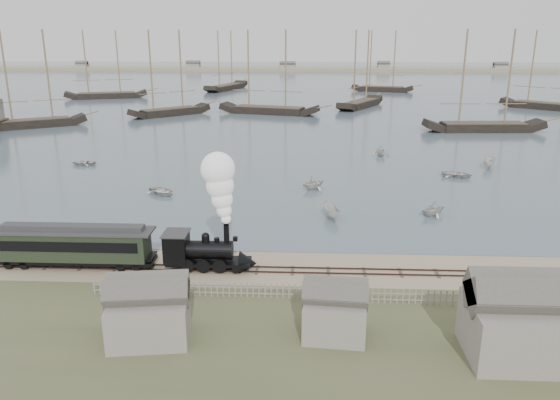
{
  "coord_description": "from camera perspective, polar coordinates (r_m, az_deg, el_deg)",
  "views": [
    {
      "loc": [
        -0.06,
        -44.0,
        19.14
      ],
      "look_at": [
        -2.48,
        6.84,
        3.5
      ],
      "focal_mm": 35.0,
      "sensor_mm": 36.0,
      "label": 1
    }
  ],
  "objects": [
    {
      "name": "schooner_2",
      "position": [
        134.92,
        -1.19,
        13.22
      ],
      "size": [
        25.33,
        11.9,
        20.0
      ],
      "primitive_type": null,
      "rotation": [
        0.0,
        0.0,
        -0.26
      ],
      "color": "black",
      "rests_on": "harbor_water"
    },
    {
      "name": "schooner_7",
      "position": [
        194.45,
        -5.68,
        14.33
      ],
      "size": [
        13.43,
        24.73,
        20.0
      ],
      "primitive_type": null,
      "rotation": [
        0.0,
        0.0,
        1.23
      ],
      "color": "black",
      "rests_on": "harbor_water"
    },
    {
      "name": "schooner_6",
      "position": [
        175.84,
        -17.95,
        13.33
      ],
      "size": [
        24.56,
        12.61,
        20.0
      ],
      "primitive_type": null,
      "rotation": [
        0.0,
        0.0,
        0.31
      ],
      "color": "black",
      "rests_on": "harbor_water"
    },
    {
      "name": "ground",
      "position": [
        47.98,
        2.58,
        -6.45
      ],
      "size": [
        600.0,
        600.0,
        0.0
      ],
      "primitive_type": "plane",
      "color": "tan",
      "rests_on": "ground"
    },
    {
      "name": "rowboat_3",
      "position": [
        79.04,
        18.02,
        2.58
      ],
      "size": [
        4.18,
        4.88,
        0.85
      ],
      "primitive_type": "imported",
      "rotation": [
        0.0,
        0.0,
        1.22
      ],
      "color": "beige",
      "rests_on": "harbor_water"
    },
    {
      "name": "rowboat_7",
      "position": [
        89.95,
        10.48,
        5.11
      ],
      "size": [
        3.65,
        3.28,
        1.7
      ],
      "primitive_type": "imported",
      "rotation": [
        0.0,
        0.0,
        0.16
      ],
      "color": "beige",
      "rests_on": "harbor_water"
    },
    {
      "name": "schooner_4",
      "position": [
        117.53,
        20.94,
        11.56
      ],
      "size": [
        24.25,
        6.96,
        20.0
      ],
      "primitive_type": null,
      "rotation": [
        0.0,
        0.0,
        0.06
      ],
      "color": "black",
      "rests_on": "harbor_water"
    },
    {
      "name": "rowboat_5",
      "position": [
        86.19,
        20.99,
        3.64
      ],
      "size": [
        3.98,
        2.88,
        1.45
      ],
      "primitive_type": "imported",
      "rotation": [
        0.0,
        0.0,
        2.7
      ],
      "color": "beige",
      "rests_on": "harbor_water"
    },
    {
      "name": "rowboat_1",
      "position": [
        69.36,
        3.48,
        1.82
      ],
      "size": [
        4.19,
        4.29,
        1.72
      ],
      "primitive_type": "imported",
      "rotation": [
        0.0,
        0.0,
        2.19
      ],
      "color": "beige",
      "rests_on": "harbor_water"
    },
    {
      "name": "beached_dinghy",
      "position": [
        52.35,
        -19.21,
        -4.93
      ],
      "size": [
        3.93,
        4.41,
        0.75
      ],
      "primitive_type": "imported",
      "rotation": [
        0.0,
        0.0,
        1.12
      ],
      "color": "beige",
      "rests_on": "ground"
    },
    {
      "name": "picket_fence_east",
      "position": [
        43.09,
        19.69,
        -10.38
      ],
      "size": [
        15.0,
        0.1,
        1.2
      ],
      "primitive_type": null,
      "color": "slate",
      "rests_on": "ground"
    },
    {
      "name": "schooner_3",
      "position": [
        148.38,
        8.55,
        13.39
      ],
      "size": [
        14.77,
        21.63,
        20.0
      ],
      "primitive_type": null,
      "rotation": [
        0.0,
        0.0,
        1.08
      ],
      "color": "black",
      "rests_on": "harbor_water"
    },
    {
      "name": "harbor_water",
      "position": [
        214.85,
        2.79,
        11.96
      ],
      "size": [
        600.0,
        336.0,
        0.06
      ],
      "primitive_type": "cube",
      "color": "#465864",
      "rests_on": "ground"
    },
    {
      "name": "schooner_5",
      "position": [
        158.79,
        26.57,
        12.06
      ],
      "size": [
        21.74,
        18.57,
        20.0
      ],
      "primitive_type": null,
      "rotation": [
        0.0,
        0.0,
        -0.66
      ],
      "color": "black",
      "rests_on": "harbor_water"
    },
    {
      "name": "locomotive",
      "position": [
        45.07,
        -6.62,
        -2.05
      ],
      "size": [
        7.76,
        2.9,
        9.67
      ],
      "color": "black",
      "rests_on": "ground"
    },
    {
      "name": "far_spit",
      "position": [
        294.62,
        2.8,
        13.34
      ],
      "size": [
        500.0,
        20.0,
        1.8
      ],
      "primitive_type": "cube",
      "color": "tan",
      "rests_on": "ground"
    },
    {
      "name": "schooner_8",
      "position": [
        190.44,
        10.77,
        14.06
      ],
      "size": [
        20.93,
        9.73,
        20.0
      ],
      "primitive_type": null,
      "rotation": [
        0.0,
        0.0,
        -0.26
      ],
      "color": "black",
      "rests_on": "harbor_water"
    },
    {
      "name": "rowboat_0",
      "position": [
        68.65,
        -12.24,
        0.91
      ],
      "size": [
        4.75,
        4.96,
        0.84
      ],
      "primitive_type": "imported",
      "rotation": [
        0.0,
        0.0,
        0.91
      ],
      "color": "beige",
      "rests_on": "harbor_water"
    },
    {
      "name": "rail_track",
      "position": [
        46.14,
        2.57,
        -7.39
      ],
      "size": [
        120.0,
        1.8,
        0.16
      ],
      "color": "#32211B",
      "rests_on": "ground"
    },
    {
      "name": "rowboat_4",
      "position": [
        61.5,
        15.71,
        -0.86
      ],
      "size": [
        3.76,
        3.94,
        1.61
      ],
      "primitive_type": "imported",
      "rotation": [
        0.0,
        0.0,
        5.2
      ],
      "color": "beige",
      "rests_on": "harbor_water"
    },
    {
      "name": "shed_left",
      "position": [
        37.76,
        -13.34,
        -13.89
      ],
      "size": [
        5.0,
        4.0,
        4.1
      ],
      "primitive_type": null,
      "color": "slate",
      "rests_on": "ground"
    },
    {
      "name": "shed_mid",
      "position": [
        37.34,
        5.66,
        -13.85
      ],
      "size": [
        4.0,
        3.5,
        3.6
      ],
      "primitive_type": null,
      "color": "slate",
      "rests_on": "ground"
    },
    {
      "name": "shed_right",
      "position": [
        37.91,
        23.25,
        -14.79
      ],
      "size": [
        6.0,
        5.0,
        5.1
      ],
      "primitive_type": null,
      "color": "slate",
      "rests_on": "ground"
    },
    {
      "name": "rowboat_6",
      "position": [
        87.38,
        -19.87,
        3.7
      ],
      "size": [
        2.61,
        3.63,
        0.75
      ],
      "primitive_type": "imported",
      "rotation": [
        0.0,
        0.0,
        4.7
      ],
      "color": "beige",
      "rests_on": "harbor_water"
    },
    {
      "name": "schooner_0",
      "position": [
        125.9,
        -24.7,
        11.43
      ],
      "size": [
        19.75,
        14.75,
        20.0
      ],
      "primitive_type": null,
      "rotation": [
        0.0,
        0.0,
        0.56
      ],
      "color": "black",
      "rests_on": "harbor_water"
    },
    {
      "name": "schooner_1",
      "position": [
        134.47,
        -11.64,
        12.87
      ],
      "size": [
        18.24,
        16.9,
        20.0
      ],
      "primitive_type": null,
      "rotation": [
        0.0,
        0.0,
        0.72
      ],
      "color": "black",
      "rests_on": "harbor_water"
    },
    {
      "name": "passenger_coach",
      "position": [
        49.3,
        -20.69,
        -4.33
      ],
      "size": [
        13.48,
        2.6,
        3.27
      ],
      "color": "black",
      "rests_on": "ground"
    },
    {
      "name": "picket_fence_west",
      "position": [
        42.15,
        -6.47,
        -10.04
      ],
      "size": [
        19.0,
        0.1,
        1.2
      ],
      "primitive_type": null,
      "color": "slate",
      "rests_on": "ground"
    },
    {
      "name": "rowboat_2",
      "position": [
        58.72,
        5.33,
        -1.25
      ],
      "size": [
        3.78,
        2.11,
        1.38
      ],
      "primitive_type": "imported",
      "rotation": [
        0.0,
        0.0,
        3.37
      ],
      "color": "beige",
      "rests_on": "harbor_water"
    }
  ]
}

